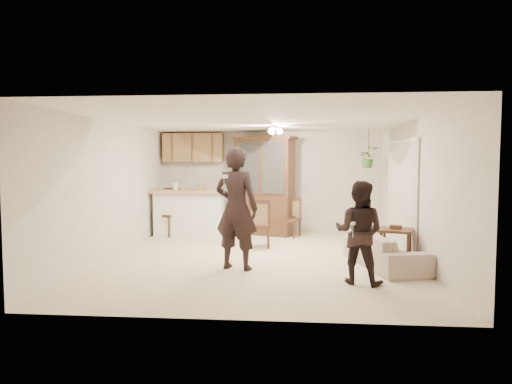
# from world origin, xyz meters

# --- Properties ---
(floor) EXTENTS (6.50, 6.50, 0.00)m
(floor) POSITION_xyz_m (0.00, 0.00, 0.00)
(floor) COLOR beige
(floor) RESTS_ON ground
(ceiling) EXTENTS (5.50, 6.50, 0.02)m
(ceiling) POSITION_xyz_m (0.00, 0.00, 2.50)
(ceiling) COLOR white
(ceiling) RESTS_ON wall_back
(wall_back) EXTENTS (5.50, 0.02, 2.50)m
(wall_back) POSITION_xyz_m (0.00, 3.25, 1.25)
(wall_back) COLOR beige
(wall_back) RESTS_ON ground
(wall_front) EXTENTS (5.50, 0.02, 2.50)m
(wall_front) POSITION_xyz_m (0.00, -3.25, 1.25)
(wall_front) COLOR beige
(wall_front) RESTS_ON ground
(wall_left) EXTENTS (0.02, 6.50, 2.50)m
(wall_left) POSITION_xyz_m (-2.75, 0.00, 1.25)
(wall_left) COLOR beige
(wall_left) RESTS_ON ground
(wall_right) EXTENTS (0.02, 6.50, 2.50)m
(wall_right) POSITION_xyz_m (2.75, 0.00, 1.25)
(wall_right) COLOR beige
(wall_right) RESTS_ON ground
(breakfast_bar) EXTENTS (1.60, 0.55, 1.00)m
(breakfast_bar) POSITION_xyz_m (-1.85, 2.35, 0.50)
(breakfast_bar) COLOR white
(breakfast_bar) RESTS_ON floor
(bar_top) EXTENTS (1.75, 0.70, 0.08)m
(bar_top) POSITION_xyz_m (-1.85, 2.35, 1.05)
(bar_top) COLOR tan
(bar_top) RESTS_ON breakfast_bar
(upper_cabinets) EXTENTS (1.50, 0.34, 0.70)m
(upper_cabinets) POSITION_xyz_m (-1.90, 3.07, 2.10)
(upper_cabinets) COLOR brown
(upper_cabinets) RESTS_ON wall_back
(vertical_blinds) EXTENTS (0.06, 2.30, 2.10)m
(vertical_blinds) POSITION_xyz_m (2.71, 0.90, 1.10)
(vertical_blinds) COLOR beige
(vertical_blinds) RESTS_ON wall_right
(ceiling_fixture) EXTENTS (0.36, 0.36, 0.20)m
(ceiling_fixture) POSITION_xyz_m (0.20, 1.20, 2.40)
(ceiling_fixture) COLOR #FFE5BF
(ceiling_fixture) RESTS_ON ceiling
(hanging_plant) EXTENTS (0.43, 0.37, 0.48)m
(hanging_plant) POSITION_xyz_m (2.30, 2.40, 1.85)
(hanging_plant) COLOR #2B6127
(hanging_plant) RESTS_ON ceiling
(plant_cord) EXTENTS (0.01, 0.01, 0.65)m
(plant_cord) POSITION_xyz_m (2.30, 2.40, 2.17)
(plant_cord) COLOR black
(plant_cord) RESTS_ON ceiling
(sofa) EXTENTS (1.16, 1.99, 0.73)m
(sofa) POSITION_xyz_m (2.14, -0.46, 0.37)
(sofa) COLOR beige
(sofa) RESTS_ON floor
(adult) EXTENTS (0.75, 0.60, 1.80)m
(adult) POSITION_xyz_m (-0.32, -0.87, 0.90)
(adult) COLOR black
(adult) RESTS_ON floor
(child) EXTENTS (0.80, 0.72, 1.35)m
(child) POSITION_xyz_m (1.56, -1.57, 0.68)
(child) COLOR black
(child) RESTS_ON floor
(china_hutch) EXTENTS (1.59, 1.04, 2.35)m
(china_hutch) POSITION_xyz_m (-0.09, 2.70, 1.16)
(china_hutch) COLOR #342213
(china_hutch) RESTS_ON floor
(side_table) EXTENTS (0.69, 0.69, 0.67)m
(side_table) POSITION_xyz_m (2.37, -0.23, 0.31)
(side_table) COLOR #342213
(side_table) RESTS_ON floor
(chair_bar) EXTENTS (0.63, 0.63, 1.12)m
(chair_bar) POSITION_xyz_m (-2.39, 2.32, 0.32)
(chair_bar) COLOR #342213
(chair_bar) RESTS_ON floor
(chair_hutch_left) EXTENTS (0.53, 0.53, 0.91)m
(chair_hutch_left) POSITION_xyz_m (0.53, 2.37, 0.26)
(chair_hutch_left) COLOR #342213
(chair_hutch_left) RESTS_ON floor
(chair_hutch_right) EXTENTS (0.48, 0.48, 1.01)m
(chair_hutch_right) POSITION_xyz_m (-0.09, 1.04, 0.28)
(chair_hutch_right) COLOR #342213
(chair_hutch_right) RESTS_ON floor
(controller_adult) EXTENTS (0.10, 0.18, 0.05)m
(controller_adult) POSITION_xyz_m (-0.45, -1.32, 1.54)
(controller_adult) COLOR silver
(controller_adult) RESTS_ON adult
(controller_child) EXTENTS (0.09, 0.13, 0.04)m
(controller_child) POSITION_xyz_m (1.43, -1.89, 0.92)
(controller_child) COLOR silver
(controller_child) RESTS_ON child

